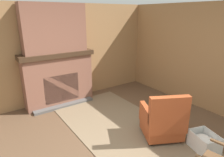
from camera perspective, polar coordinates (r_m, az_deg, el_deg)
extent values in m
cube|color=#9E7247|center=(5.28, -16.41, 6.59)|extent=(0.06, 6.13, 2.49)
cube|color=#9E7247|center=(5.00, 28.90, 4.43)|extent=(6.13, 0.06, 2.49)
cube|color=brown|center=(5.23, -14.97, -0.55)|extent=(0.41, 1.69, 1.23)
cube|color=black|center=(5.13, -14.20, -2.63)|extent=(0.08, 0.88, 0.69)
cube|color=#565451|center=(5.20, -13.35, -7.51)|extent=(0.16, 1.52, 0.06)
cube|color=#3D2819|center=(5.06, -15.59, 6.66)|extent=(0.51, 1.79, 0.11)
cube|color=brown|center=(4.98, -16.20, 13.64)|extent=(0.36, 1.49, 1.13)
cube|color=#7A664C|center=(4.08, 4.89, -15.08)|extent=(3.97, 1.79, 0.01)
cube|color=#A84723|center=(3.98, 13.88, -13.55)|extent=(0.85, 0.87, 0.24)
cube|color=#A84723|center=(3.91, 14.05, -11.67)|extent=(0.90, 0.92, 0.18)
cube|color=#A84723|center=(3.53, 16.05, -8.85)|extent=(0.42, 0.68, 0.51)
cube|color=#A84723|center=(3.74, 9.77, -9.50)|extent=(0.56, 0.35, 0.20)
cube|color=#A84723|center=(3.95, 18.30, -8.60)|extent=(0.56, 0.35, 0.20)
cylinder|color=#332319|center=(4.18, 8.74, -13.92)|extent=(0.07, 0.07, 0.06)
cylinder|color=#332319|center=(4.36, 15.98, -13.02)|extent=(0.07, 0.07, 0.06)
cylinder|color=#332319|center=(3.78, 11.04, -18.02)|extent=(0.07, 0.07, 0.06)
cylinder|color=#332319|center=(3.97, 19.03, -16.74)|extent=(0.07, 0.07, 0.06)
cylinder|color=brown|center=(5.52, 11.92, -5.49)|extent=(0.22, 0.40, 0.12)
cylinder|color=brown|center=(5.47, 13.07, -5.80)|extent=(0.22, 0.40, 0.12)
cylinder|color=brown|center=(5.42, 14.25, -6.12)|extent=(0.22, 0.40, 0.12)
cube|color=white|center=(3.97, 24.55, -17.97)|extent=(0.54, 0.47, 0.01)
cube|color=white|center=(3.76, 27.20, -17.74)|extent=(0.11, 0.34, 0.31)
cube|color=white|center=(4.02, 22.68, -14.63)|extent=(0.11, 0.34, 0.31)
cube|color=white|center=(3.99, 26.71, -15.46)|extent=(0.44, 0.14, 0.31)
cube|color=white|center=(3.78, 22.87, -16.85)|extent=(0.44, 0.14, 0.31)
ellipsoid|color=white|center=(3.88, 24.88, -15.95)|extent=(0.43, 0.37, 0.19)
ellipsoid|color=#47708E|center=(4.97, -20.05, 7.31)|extent=(0.12, 0.12, 0.11)
cylinder|color=white|center=(4.95, -20.24, 9.05)|extent=(0.07, 0.07, 0.20)
cube|color=brown|center=(5.24, -11.17, 8.66)|extent=(0.14, 0.24, 0.12)
cube|color=silver|center=(5.17, -10.84, 8.63)|extent=(0.01, 0.04, 0.02)
cylinder|color=#336093|center=(5.11, -15.15, 9.03)|extent=(0.07, 0.29, 0.28)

